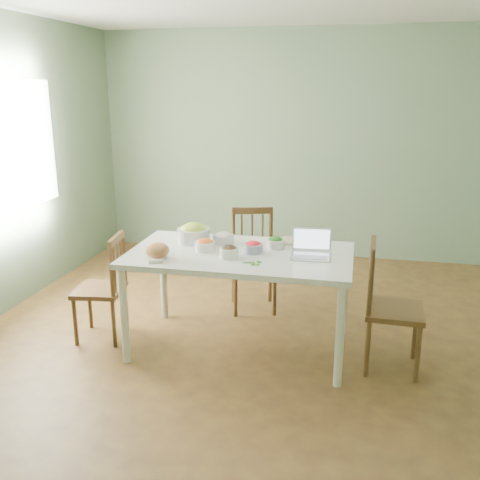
% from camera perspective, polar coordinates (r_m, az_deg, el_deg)
% --- Properties ---
extents(floor, '(5.00, 5.00, 0.00)m').
position_cam_1_polar(floor, '(4.54, 3.00, -10.72)').
color(floor, '#482D1B').
rests_on(floor, ground).
extents(wall_back, '(5.00, 0.00, 2.70)m').
position_cam_1_polar(wall_back, '(6.57, 6.86, 9.90)').
color(wall_back, slate).
rests_on(wall_back, ground).
extents(wall_front, '(5.00, 0.00, 2.70)m').
position_cam_1_polar(wall_front, '(1.77, -10.06, -7.15)').
color(wall_front, slate).
rests_on(wall_front, ground).
extents(window_left, '(0.04, 1.60, 1.20)m').
position_cam_1_polar(window_left, '(5.34, -23.73, 8.91)').
color(window_left, white).
rests_on(window_left, ground).
extents(dining_table, '(1.72, 0.97, 0.80)m').
position_cam_1_polar(dining_table, '(4.27, 0.00, -6.48)').
color(dining_table, white).
rests_on(dining_table, floor).
extents(chair_far, '(0.51, 0.50, 0.95)m').
position_cam_1_polar(chair_far, '(4.99, 1.46, -2.27)').
color(chair_far, '#3D260F').
rests_on(chair_far, floor).
extents(chair_left, '(0.43, 0.44, 0.89)m').
position_cam_1_polar(chair_left, '(4.58, -14.73, -4.88)').
color(chair_left, '#3D260F').
rests_on(chair_left, floor).
extents(chair_right, '(0.42, 0.44, 0.97)m').
position_cam_1_polar(chair_right, '(4.11, 16.12, -6.91)').
color(chair_right, '#3D260F').
rests_on(chair_right, floor).
extents(bread_boule, '(0.22, 0.22, 0.12)m').
position_cam_1_polar(bread_boule, '(4.04, -8.76, -1.09)').
color(bread_boule, '#B0703C').
rests_on(bread_boule, dining_table).
extents(butter_stick, '(0.10, 0.06, 0.03)m').
position_cam_1_polar(butter_stick, '(3.93, -8.94, -2.26)').
color(butter_stick, beige).
rests_on(butter_stick, dining_table).
extents(bowl_squash, '(0.33, 0.33, 0.15)m').
position_cam_1_polar(bowl_squash, '(4.41, -4.97, 0.75)').
color(bowl_squash, '#CBC04C').
rests_on(bowl_squash, dining_table).
extents(bowl_carrot, '(0.20, 0.20, 0.09)m').
position_cam_1_polar(bowl_carrot, '(4.19, -3.72, -0.49)').
color(bowl_carrot, '#F54616').
rests_on(bowl_carrot, dining_table).
extents(bowl_onion, '(0.21, 0.21, 0.09)m').
position_cam_1_polar(bowl_onion, '(4.38, -1.79, 0.25)').
color(bowl_onion, '#F4E4C0').
rests_on(bowl_onion, dining_table).
extents(bowl_mushroom, '(0.16, 0.16, 0.09)m').
position_cam_1_polar(bowl_mushroom, '(4.01, -1.18, -1.22)').
color(bowl_mushroom, '#3F2018').
rests_on(bowl_mushroom, dining_table).
extents(bowl_redpep, '(0.18, 0.18, 0.09)m').
position_cam_1_polar(bowl_redpep, '(4.12, 1.41, -0.75)').
color(bowl_redpep, red).
rests_on(bowl_redpep, dining_table).
extents(bowl_broccoli, '(0.17, 0.17, 0.09)m').
position_cam_1_polar(bowl_broccoli, '(4.26, 3.80, -0.24)').
color(bowl_broccoli, '#0C4B11').
rests_on(bowl_broccoli, dining_table).
extents(flatbread, '(0.25, 0.25, 0.02)m').
position_cam_1_polar(flatbread, '(4.43, 5.17, -0.10)').
color(flatbread, tan).
rests_on(flatbread, dining_table).
extents(basil_bunch, '(0.17, 0.17, 0.02)m').
position_cam_1_polar(basil_bunch, '(3.89, 1.25, -2.36)').
color(basil_bunch, '#246618').
rests_on(basil_bunch, dining_table).
extents(laptop, '(0.31, 0.28, 0.20)m').
position_cam_1_polar(laptop, '(4.02, 7.58, -0.49)').
color(laptop, silver).
rests_on(laptop, dining_table).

